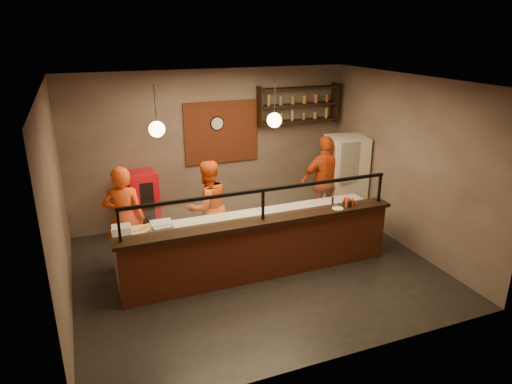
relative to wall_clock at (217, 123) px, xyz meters
name	(u,v)px	position (x,y,z in m)	size (l,w,h in m)	color
floor	(256,269)	(-0.10, -2.46, -2.10)	(6.00, 6.00, 0.00)	black
ceiling	(256,82)	(-0.10, -2.46, 1.10)	(6.00, 6.00, 0.00)	#3A322C
wall_back	(213,147)	(-0.10, 0.04, -0.50)	(6.00, 6.00, 0.00)	#7C695B
wall_left	(57,207)	(-3.10, -2.46, -0.50)	(5.00, 5.00, 0.00)	#7C695B
wall_right	(406,163)	(2.90, -2.46, -0.50)	(5.00, 5.00, 0.00)	#7C695B
wall_front	(336,247)	(-0.10, -4.96, -0.50)	(6.00, 6.00, 0.00)	#7C695B
brick_patch	(222,132)	(0.10, 0.01, -0.20)	(1.60, 0.04, 1.30)	brown
service_counter	(263,251)	(-0.10, -2.76, -1.60)	(4.60, 0.25, 1.00)	brown
counter_ledge	(263,221)	(-0.10, -2.76, -1.07)	(4.70, 0.37, 0.06)	black
worktop_cabinet	(252,242)	(-0.10, -2.26, -1.68)	(4.60, 0.75, 0.85)	gray
worktop	(252,219)	(-0.10, -2.26, -1.23)	(4.60, 0.75, 0.05)	silver
sneeze_guard	(263,201)	(-0.10, -2.76, -0.73)	(4.50, 0.05, 0.52)	white
wall_shelving	(298,105)	(1.80, -0.14, 0.30)	(1.84, 0.28, 0.85)	black
wall_clock	(217,123)	(0.00, 0.00, 0.00)	(0.30, 0.30, 0.04)	black
pendant_left	(157,129)	(-1.60, -2.26, 0.45)	(0.24, 0.24, 0.77)	black
pendant_right	(274,120)	(0.30, -2.26, 0.45)	(0.24, 0.24, 0.77)	black
cook_left	(124,219)	(-2.15, -1.61, -1.17)	(0.68, 0.45, 1.86)	#E44815
cook_mid	(208,207)	(-0.66, -1.46, -1.22)	(0.85, 0.66, 1.75)	#E25215
cook_right	(325,181)	(1.95, -1.18, -1.14)	(1.12, 0.47, 1.92)	#C84212
fridge	(345,179)	(2.50, -1.06, -1.18)	(0.76, 0.71, 1.83)	beige
red_cooler	(143,204)	(-1.68, -0.31, -1.44)	(0.57, 0.52, 1.32)	red
pizza_dough	(249,216)	(-0.13, -2.19, -1.19)	(0.51, 0.51, 0.01)	beige
prep_tub_a	(162,230)	(-1.65, -2.37, -1.12)	(0.30, 0.24, 0.15)	silver
prep_tub_b	(122,230)	(-2.25, -2.16, -1.13)	(0.29, 0.24, 0.15)	silver
prep_tub_c	(161,227)	(-1.65, -2.28, -1.12)	(0.33, 0.27, 0.17)	silver
rolling_pin	(142,228)	(-1.93, -2.08, -1.17)	(0.05, 0.05, 0.31)	gold
condiment_caddy	(348,203)	(1.51, -2.75, -0.99)	(0.16, 0.13, 0.09)	black
pepper_mill	(333,202)	(1.21, -2.71, -0.95)	(0.04, 0.04, 0.18)	black
small_plate	(338,208)	(1.26, -2.80, -1.03)	(0.19, 0.19, 0.01)	silver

